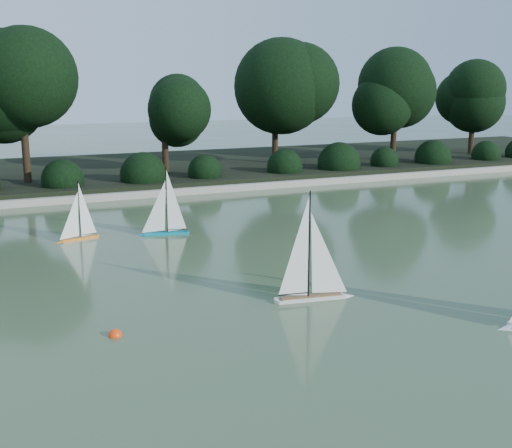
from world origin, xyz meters
The scene contains 9 objects.
ground centered at (0.00, 0.00, 0.00)m, with size 80.00×80.00×0.00m, color #425634.
pond_coping centered at (0.00, 9.00, 0.09)m, with size 40.00×0.35×0.18m, color gray.
far_bank centered at (0.00, 13.00, 0.15)m, with size 40.00×8.00×0.30m, color black.
tree_line centered at (1.23, 11.44, 2.64)m, with size 26.31×3.93×4.39m.
shrub_hedge centered at (0.00, 9.90, 0.45)m, with size 29.10×1.10×1.10m.
sailboat_white_b centered at (-0.10, 0.10, 0.25)m, with size 1.20×0.37×1.64m.
sailboat_orange centered at (-2.65, 4.97, 0.19)m, with size 0.89×0.36×1.22m.
sailboat_teal centered at (-1.04, 4.73, 0.22)m, with size 1.05×0.35×1.43m.
race_buoy centered at (-2.97, -0.08, 0.00)m, with size 0.17×0.17×0.17m, color #FF3C0D.
Camera 1 is at (-4.35, -7.33, 2.97)m, focal length 45.00 mm.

